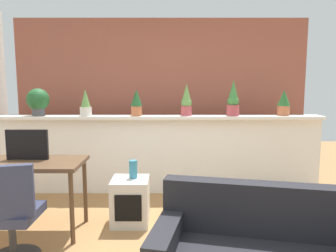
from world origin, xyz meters
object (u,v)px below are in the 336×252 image
object	(u,v)px
potted_plant_4	(232,100)
potted_plant_5	(283,102)
vase_on_shelf	(133,169)
potted_plant_2	(136,102)
potted_plant_0	(37,101)
tv_monitor	(26,145)
office_chair	(9,224)
side_cube_shelf	(130,201)
desk	(28,170)
potted_plant_1	(85,104)
potted_plant_3	(186,101)

from	to	relation	value
potted_plant_4	potted_plant_5	bearing A→B (deg)	3.00
vase_on_shelf	potted_plant_2	bearing A→B (deg)	92.83
potted_plant_2	vase_on_shelf	bearing A→B (deg)	-87.17
potted_plant_0	potted_plant_2	world-z (taller)	potted_plant_0
tv_monitor	potted_plant_0	bearing A→B (deg)	105.65
office_chair	side_cube_shelf	size ratio (longest dim) A/B	1.82
potted_plant_0	vase_on_shelf	world-z (taller)	potted_plant_0
desk	side_cube_shelf	xyz separation A→B (m)	(1.00, 0.21, -0.42)
office_chair	side_cube_shelf	distance (m)	1.25
tv_monitor	potted_plant_2	bearing A→B (deg)	47.63
potted_plant_2	potted_plant_4	xyz separation A→B (m)	(1.31, 0.02, 0.02)
potted_plant_2	vase_on_shelf	xyz separation A→B (m)	(0.05, -0.94, -0.68)
potted_plant_0	vase_on_shelf	size ratio (longest dim) A/B	1.88
desk	potted_plant_2	bearing A→B (deg)	50.55
potted_plant_1	side_cube_shelf	world-z (taller)	potted_plant_1
potted_plant_1	potted_plant_4	world-z (taller)	potted_plant_4
potted_plant_1	potted_plant_4	size ratio (longest dim) A/B	0.75
potted_plant_5	office_chair	size ratio (longest dim) A/B	0.38
desk	side_cube_shelf	distance (m)	1.10
potted_plant_3	potted_plant_5	xyz separation A→B (m)	(1.34, 0.01, -0.02)
potted_plant_2	vase_on_shelf	world-z (taller)	potted_plant_2
potted_plant_5	desk	world-z (taller)	potted_plant_5
potted_plant_2	tv_monitor	bearing A→B (deg)	-132.37
potted_plant_1	side_cube_shelf	distance (m)	1.57
desk	office_chair	distance (m)	0.73
potted_plant_3	potted_plant_1	bearing A→B (deg)	-177.85
desk	office_chair	xyz separation A→B (m)	(0.12, -0.67, -0.28)
potted_plant_0	tv_monitor	xyz separation A→B (m)	(0.32, -1.13, -0.39)
potted_plant_1	potted_plant_4	xyz separation A→B (m)	(2.00, 0.03, 0.05)
potted_plant_2	tv_monitor	distance (m)	1.56
potted_plant_4	office_chair	xyz separation A→B (m)	(-2.18, -1.88, -0.91)
potted_plant_1	potted_plant_2	bearing A→B (deg)	0.89
potted_plant_3	tv_monitor	size ratio (longest dim) A/B	1.02
potted_plant_4	potted_plant_3	bearing A→B (deg)	177.91
potted_plant_5	desk	xyz separation A→B (m)	(-3.00, -1.25, -0.60)
potted_plant_3	potted_plant_4	world-z (taller)	potted_plant_4
potted_plant_0	office_chair	xyz separation A→B (m)	(0.47, -1.88, -0.91)
potted_plant_4	tv_monitor	world-z (taller)	potted_plant_4
potted_plant_4	office_chair	distance (m)	3.02
potted_plant_0	potted_plant_3	xyz separation A→B (m)	(2.02, 0.03, -0.01)
potted_plant_2	side_cube_shelf	distance (m)	1.43
potted_plant_0	vase_on_shelf	bearing A→B (deg)	-34.59
potted_plant_0	tv_monitor	world-z (taller)	potted_plant_0
tv_monitor	side_cube_shelf	bearing A→B (deg)	7.19
tv_monitor	potted_plant_1	bearing A→B (deg)	73.27
office_chair	vase_on_shelf	distance (m)	1.32
potted_plant_1	potted_plant_2	xyz separation A→B (m)	(0.69, 0.01, 0.02)
potted_plant_0	desk	xyz separation A→B (m)	(0.35, -1.21, -0.63)
potted_plant_0	potted_plant_5	distance (m)	3.35
office_chair	potted_plant_0	bearing A→B (deg)	103.95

